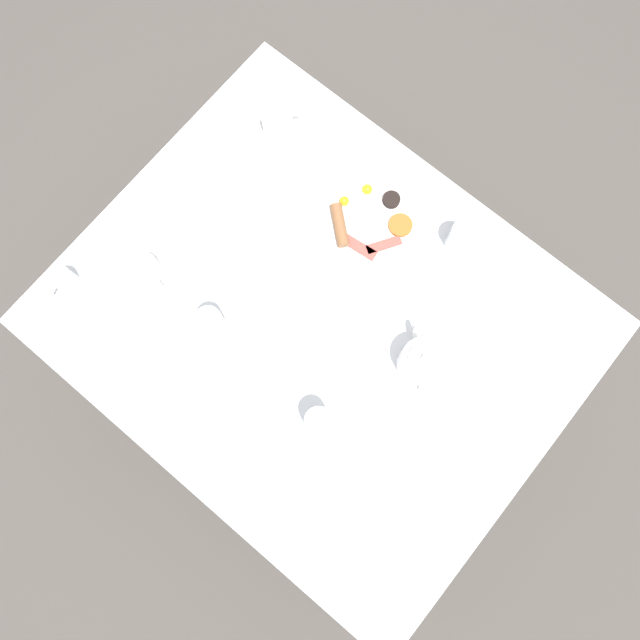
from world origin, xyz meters
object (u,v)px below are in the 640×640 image
Objects in this scene: teacup_with_saucer_right at (278,126)px; water_glass_tall at (212,324)px; teapot_near at (421,361)px; knife_by_plate at (516,301)px; teacup_with_saucer_left at (145,271)px; wine_glass_spare at (318,422)px; napkin_folded at (228,429)px; fork_by_plate at (241,265)px; creamer_jug at (65,281)px; breakfast_plate at (367,220)px; water_glass_short at (461,238)px.

teacup_with_saucer_right is 1.42× the size of water_glass_tall.
teapot_near is 0.83× the size of knife_by_plate.
wine_glass_spare reaches higher than teacup_with_saucer_left.
knife_by_plate is (-0.69, 0.34, -0.00)m from napkin_folded.
fork_by_plate is at bearing -143.07° from napkin_folded.
knife_by_plate is (-0.28, 0.09, -0.05)m from teapot_near.
teapot_near reaches higher than teacup_with_saucer_left.
teapot_near is at bearing 110.88° from teacup_with_saucer_left.
teapot_near is 0.95× the size of teacup_with_saucer_left.
creamer_jug is 0.54m from napkin_folded.
breakfast_plate is 0.47m from water_glass_tall.
water_glass_tall reaches higher than teacup_with_saucer_left.
teacup_with_saucer_left is 1.74× the size of water_glass_short.
breakfast_plate is 3.65× the size of creamer_jug.
teacup_with_saucer_left reaches higher than knife_by_plate.
teapot_near is 0.97× the size of napkin_folded.
water_glass_tall is at bearing -92.53° from wine_glass_spare.
fork_by_plate is (0.09, -0.50, -0.05)m from teapot_near.
water_glass_short is 0.52× the size of fork_by_plate.
creamer_jug is at bearing -79.15° from wine_glass_spare.
water_glass_short is at bearing 153.01° from teapot_near.
teapot_near reaches higher than wine_glass_spare.
water_glass_tall reaches higher than breakfast_plate.
water_glass_short is at bearing -97.09° from knife_by_plate.
creamer_jug reaches higher than teacup_with_saucer_right.
fork_by_plate is 0.69m from knife_by_plate.
knife_by_plate is (-0.37, 0.59, 0.00)m from fork_by_plate.
breakfast_plate reaches higher than napkin_folded.
fork_by_plate is (0.30, -0.17, -0.01)m from breakfast_plate.
napkin_folded is at bearing -78.26° from teapot_near.
creamer_jug is (0.15, -0.35, -0.02)m from water_glass_tall.
knife_by_plate is at bearing 82.91° from water_glass_short.
fork_by_plate is (-0.31, 0.30, -0.03)m from creamer_jug.
teacup_with_saucer_right is (-0.05, -0.34, 0.02)m from breakfast_plate.
knife_by_plate is at bearing 153.67° from napkin_folded.
breakfast_plate is 0.57m from teacup_with_saucer_left.
teapot_near is 0.71m from teacup_with_saucer_left.
napkin_folded is (0.67, 0.41, -0.02)m from teacup_with_saucer_right.
fork_by_plate is at bearing -57.93° from knife_by_plate.
fork_by_plate is (-0.33, -0.24, -0.00)m from napkin_folded.
water_glass_tall reaches higher than wine_glass_spare.
water_glass_short is 0.55m from fork_by_plate.
breakfast_plate is 0.34m from fork_by_plate.
water_glass_tall is 1.02× the size of wine_glass_spare.
teacup_with_saucer_left is 1.45× the size of wine_glass_spare.
breakfast_plate is at bearing -169.55° from teapot_near.
breakfast_plate is 0.24m from water_glass_short.
water_glass_short is 0.59× the size of napkin_folded.
teacup_with_saucer_right reaches higher than napkin_folded.
creamer_jug is at bearing -44.05° from water_glass_short.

